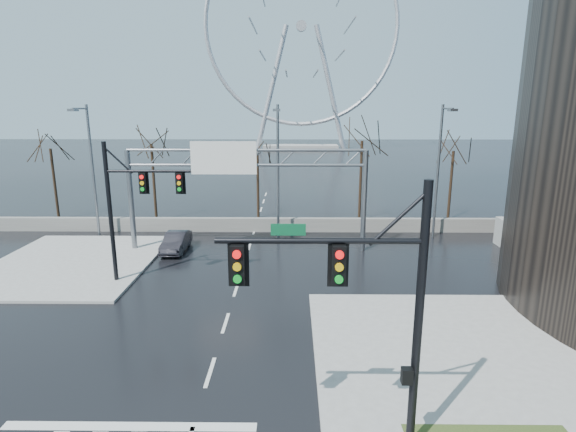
{
  "coord_description": "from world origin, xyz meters",
  "views": [
    {
      "loc": [
        3.11,
        -15.09,
        9.73
      ],
      "look_at": [
        2.86,
        8.69,
        4.0
      ],
      "focal_mm": 28.0,
      "sensor_mm": 36.0,
      "label": 1
    }
  ],
  "objects_px": {
    "ferris_wheel": "(301,35)",
    "car": "(176,242)",
    "signal_mast_near": "(369,297)",
    "signal_mast_far": "(129,200)",
    "sign_gantry": "(241,177)"
  },
  "relations": [
    {
      "from": "sign_gantry",
      "to": "ferris_wheel",
      "type": "relative_size",
      "value": 0.32
    },
    {
      "from": "signal_mast_near",
      "to": "signal_mast_far",
      "type": "distance_m",
      "value": 17.03
    },
    {
      "from": "car",
      "to": "sign_gantry",
      "type": "bearing_deg",
      "value": 2.67
    },
    {
      "from": "signal_mast_near",
      "to": "sign_gantry",
      "type": "xyz_separation_m",
      "value": [
        -5.52,
        19.0,
        0.31
      ]
    },
    {
      "from": "signal_mast_near",
      "to": "car",
      "type": "height_order",
      "value": "signal_mast_near"
    },
    {
      "from": "ferris_wheel",
      "to": "car",
      "type": "height_order",
      "value": "ferris_wheel"
    },
    {
      "from": "ferris_wheel",
      "to": "car",
      "type": "distance_m",
      "value": 84.77
    },
    {
      "from": "signal_mast_near",
      "to": "sign_gantry",
      "type": "relative_size",
      "value": 0.49
    },
    {
      "from": "ferris_wheel",
      "to": "car",
      "type": "relative_size",
      "value": 12.71
    },
    {
      "from": "signal_mast_near",
      "to": "signal_mast_far",
      "type": "relative_size",
      "value": 1.0
    },
    {
      "from": "signal_mast_far",
      "to": "ferris_wheel",
      "type": "height_order",
      "value": "ferris_wheel"
    },
    {
      "from": "sign_gantry",
      "to": "car",
      "type": "xyz_separation_m",
      "value": [
        -4.63,
        -0.19,
        -4.52
      ]
    },
    {
      "from": "signal_mast_near",
      "to": "signal_mast_far",
      "type": "xyz_separation_m",
      "value": [
        -11.01,
        13.0,
        -0.04
      ]
    },
    {
      "from": "sign_gantry",
      "to": "ferris_wheel",
      "type": "bearing_deg",
      "value": 86.16
    },
    {
      "from": "signal_mast_far",
      "to": "sign_gantry",
      "type": "distance_m",
      "value": 8.14
    }
  ]
}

